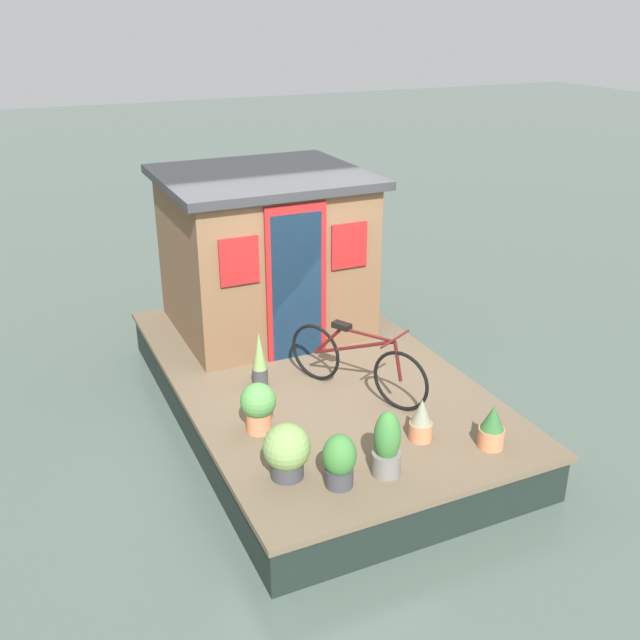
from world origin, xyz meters
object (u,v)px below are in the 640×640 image
object	(u,v)px
bicycle	(356,362)
potted_plant_mint	(339,460)
potted_plant_sage	(287,450)
potted_plant_succulent	(258,405)
potted_plant_ivy	(387,446)
potted_plant_rosemary	(492,427)
potted_plant_basil	(421,421)
houseboat_cabin	(265,251)
potted_plant_lavender	(260,360)

from	to	relation	value
bicycle	potted_plant_mint	size ratio (longest dim) A/B	3.14
potted_plant_mint	potted_plant_sage	size ratio (longest dim) A/B	0.97
bicycle	potted_plant_mint	bearing A→B (deg)	147.73
bicycle	potted_plant_succulent	distance (m)	1.21
potted_plant_ivy	potted_plant_succulent	distance (m)	1.35
potted_plant_sage	potted_plant_mint	bearing A→B (deg)	-130.53
potted_plant_ivy	potted_plant_succulent	bearing A→B (deg)	34.43
potted_plant_rosemary	potted_plant_sage	bearing A→B (deg)	79.34
potted_plant_ivy	potted_plant_basil	xyz separation A→B (m)	(0.34, -0.56, -0.08)
potted_plant_basil	potted_plant_rosemary	bearing A→B (deg)	-125.65
houseboat_cabin	potted_plant_basil	distance (m)	3.22
houseboat_cabin	potted_plant_succulent	xyz separation A→B (m)	(-2.33, 0.97, -0.71)
bicycle	potted_plant_succulent	world-z (taller)	bicycle
potted_plant_sage	houseboat_cabin	bearing A→B (deg)	-17.80
potted_plant_sage	potted_plant_succulent	size ratio (longest dim) A/B	1.01
bicycle	potted_plant_mint	xyz separation A→B (m)	(-1.36, 0.86, -0.11)
bicycle	potted_plant_succulent	size ratio (longest dim) A/B	3.07
potted_plant_ivy	bicycle	bearing A→B (deg)	-16.79
bicycle	potted_plant_mint	world-z (taller)	bicycle
houseboat_cabin	potted_plant_ivy	distance (m)	3.52
houseboat_cabin	potted_plant_lavender	distance (m)	1.75
bicycle	potted_plant_basil	distance (m)	1.06
potted_plant_mint	potted_plant_sage	bearing A→B (deg)	49.47
houseboat_cabin	potted_plant_lavender	world-z (taller)	houseboat_cabin
potted_plant_mint	potted_plant_succulent	world-z (taller)	potted_plant_succulent
potted_plant_rosemary	potted_plant_basil	size ratio (longest dim) A/B	1.01
bicycle	potted_plant_lavender	distance (m)	1.03
potted_plant_succulent	potted_plant_basil	xyz separation A→B (m)	(-0.77, -1.32, -0.07)
bicycle	potted_plant_succulent	xyz separation A→B (m)	(-0.27, 1.18, -0.08)
potted_plant_mint	potted_plant_lavender	world-z (taller)	potted_plant_lavender
bicycle	potted_plant_ivy	xyz separation A→B (m)	(-1.38, 0.42, -0.08)
houseboat_cabin	potted_plant_lavender	bearing A→B (deg)	156.61
potted_plant_lavender	potted_plant_rosemary	xyz separation A→B (m)	(-2.01, -1.51, -0.09)
potted_plant_lavender	potted_plant_rosemary	bearing A→B (deg)	-142.96
potted_plant_lavender	potted_plant_ivy	bearing A→B (deg)	-167.66
potted_plant_sage	potted_plant_lavender	size ratio (longest dim) A/B	0.82
potted_plant_mint	potted_plant_sage	xyz separation A→B (m)	(0.30, 0.35, 0.02)
bicycle	potted_plant_ivy	world-z (taller)	bicycle
potted_plant_rosemary	potted_plant_basil	world-z (taller)	potted_plant_rosemary
potted_plant_sage	potted_plant_basil	bearing A→B (deg)	-89.10
potted_plant_basil	bicycle	bearing A→B (deg)	7.92
bicycle	potted_plant_rosemary	xyz separation A→B (m)	(-1.42, -0.67, -0.16)
houseboat_cabin	potted_plant_rosemary	distance (m)	3.67
potted_plant_ivy	potted_plant_lavender	distance (m)	2.02
houseboat_cabin	potted_plant_mint	distance (m)	3.57
potted_plant_mint	houseboat_cabin	bearing A→B (deg)	-10.77
potted_plant_lavender	potted_plant_succulent	xyz separation A→B (m)	(-0.86, 0.33, -0.02)
potted_plant_ivy	potted_plant_sage	distance (m)	0.86
potted_plant_ivy	potted_plant_sage	bearing A→B (deg)	68.33
potted_plant_succulent	potted_plant_rosemary	size ratio (longest dim) A/B	1.16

